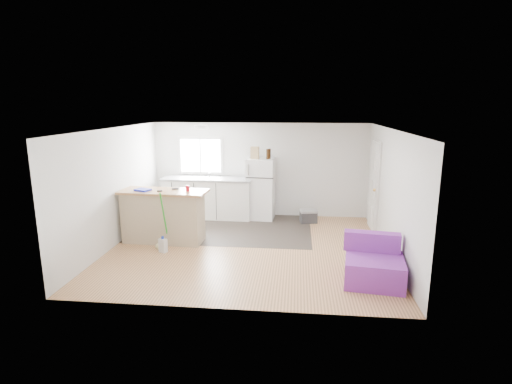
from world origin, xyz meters
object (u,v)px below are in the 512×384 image
bottle_right (269,154)px  mop (160,238)px  kitchen_cabinets (208,197)px  blue_tray (143,190)px  cooler (308,216)px  cleaner_jug (163,245)px  purple_seat (374,266)px  refrigerator (261,189)px  red_cup (188,188)px  peninsula (163,216)px  cardboard_box (255,153)px  bottle_left (268,154)px

bottle_right → mop: bearing=-130.1°
kitchen_cabinets → blue_tray: (-0.91, -2.00, 0.60)m
cooler → cleaner_jug: size_ratio=1.40×
purple_seat → bottle_right: (-1.98, 3.51, 1.39)m
kitchen_cabinets → refrigerator: bearing=2.5°
purple_seat → red_cup: size_ratio=8.60×
purple_seat → mop: 4.14m
peninsula → blue_tray: size_ratio=6.12×
cooler → red_cup: (-2.54, -1.71, 1.01)m
kitchen_cabinets → cardboard_box: cardboard_box is taller
refrigerator → purple_seat: refrigerator is taller
kitchen_cabinets → cleaner_jug: (-0.34, -2.56, -0.38)m
kitchen_cabinets → purple_seat: size_ratio=2.25×
kitchen_cabinets → purple_seat: 4.98m
peninsula → mop: bearing=-78.0°
mop → refrigerator: bearing=59.3°
kitchen_cabinets → purple_seat: bearing=-42.9°
purple_seat → refrigerator: bearing=129.8°
red_cup → refrigerator: bearing=56.0°
cleaner_jug → cardboard_box: bearing=82.8°
kitchen_cabinets → purple_seat: (3.54, -3.49, -0.25)m
cooler → red_cup: 3.22m
cleaner_jug → mop: 0.23m
cooler → bottle_left: (-1.03, 0.19, 1.50)m
peninsula → cleaner_jug: size_ratio=5.57×
refrigerator → blue_tray: bearing=-134.3°
purple_seat → mop: (-3.99, 1.11, -0.04)m
kitchen_cabinets → red_cup: kitchen_cabinets is taller
kitchen_cabinets → peninsula: (-0.52, -1.93, 0.04)m
blue_tray → bottle_left: (2.45, 1.94, 0.53)m
peninsula → cleaner_jug: (0.18, -0.63, -0.42)m
refrigerator → purple_seat: bearing=-54.0°
refrigerator → cleaner_jug: refrigerator is taller
peninsula → cooler: bearing=31.6°
blue_tray → cleaner_jug: bearing=-44.6°
red_cup → cardboard_box: bearing=58.3°
bottle_left → refrigerator: bearing=157.0°
blue_tray → mop: bearing=-39.6°
bottle_left → bottle_right: (0.04, 0.07, 0.00)m
refrigerator → mop: (-1.80, -2.40, -0.54)m
cleaner_jug → blue_tray: (-0.57, 0.56, 0.98)m
cardboard_box → bottle_right: cardboard_box is taller
cleaner_jug → cardboard_box: cardboard_box is taller
cooler → bottle_left: size_ratio=1.85×
blue_tray → bottle_right: (2.48, 2.01, 0.53)m
refrigerator → cardboard_box: 0.93m
mop → red_cup: 1.14m
kitchen_cabinets → bottle_right: size_ratio=9.30×
mop → blue_tray: 1.08m
kitchen_cabinets → red_cup: size_ratio=19.36×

